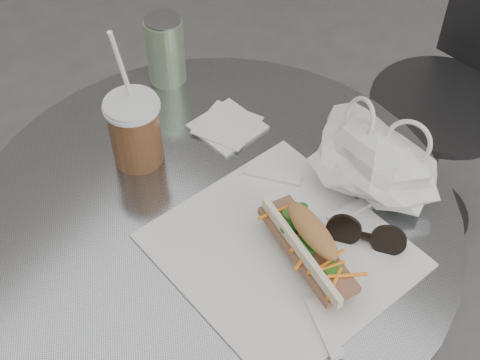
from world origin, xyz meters
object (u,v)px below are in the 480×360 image
Objects in this scene: cafe_table at (218,305)px; chair_far at (442,133)px; drink_can at (165,50)px; banh_mi at (308,245)px; sunglasses at (366,236)px; iced_coffee at (135,130)px.

chair_far is (0.09, 0.84, -0.15)m from cafe_table.
drink_can is (-0.26, 0.20, 0.34)m from cafe_table.
chair_far is at bearing 120.24° from banh_mi.
banh_mi reaches higher than cafe_table.
sunglasses is at bearing -13.58° from drink_can.
banh_mi is 0.33m from iced_coffee.
cafe_table is at bearing -177.93° from sunglasses.
iced_coffee is 0.21m from drink_can.
drink_can is (-0.48, 0.12, 0.04)m from sunglasses.
cafe_table is at bearing -5.59° from iced_coffee.
drink_can is at bearing 142.91° from cafe_table.
sunglasses is (0.38, 0.07, -0.04)m from iced_coffee.
banh_mi is at bearing -1.56° from iced_coffee.
banh_mi is at bearing 105.96° from chair_far.
chair_far is 2.67× the size of iced_coffee.
cafe_table is 0.35m from banh_mi.
cafe_table is 0.38m from sunglasses.
sunglasses is at bearing 110.31° from chair_far.
chair_far is at bearing 72.66° from iced_coffee.
banh_mi reaches higher than chair_far.
banh_mi reaches higher than sunglasses.
iced_coffee is 0.39m from sunglasses.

